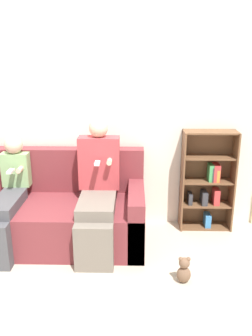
{
  "coord_description": "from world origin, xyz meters",
  "views": [
    {
      "loc": [
        0.7,
        -2.84,
        1.91
      ],
      "look_at": [
        0.63,
        0.6,
        0.79
      ],
      "focal_mm": 38.0,
      "sensor_mm": 36.0,
      "label": 1
    }
  ],
  "objects_px": {
    "adult_seated": "(98,186)",
    "teddy_bear": "(184,271)",
    "couch": "(41,213)",
    "child_seated": "(8,196)",
    "bookshelf": "(208,182)"
  },
  "relations": [
    {
      "from": "adult_seated",
      "to": "teddy_bear",
      "type": "bearing_deg",
      "value": -38.34
    },
    {
      "from": "couch",
      "to": "child_seated",
      "type": "relative_size",
      "value": 1.97
    },
    {
      "from": "adult_seated",
      "to": "bookshelf",
      "type": "distance_m",
      "value": 1.27
    },
    {
      "from": "couch",
      "to": "adult_seated",
      "type": "xyz_separation_m",
      "value": [
        0.62,
        -0.1,
        0.35
      ]
    },
    {
      "from": "couch",
      "to": "adult_seated",
      "type": "height_order",
      "value": "adult_seated"
    },
    {
      "from": "teddy_bear",
      "to": "child_seated",
      "type": "bearing_deg",
      "value": 160.92
    },
    {
      "from": "adult_seated",
      "to": "child_seated",
      "type": "bearing_deg",
      "value": -176.93
    },
    {
      "from": "bookshelf",
      "to": "child_seated",
      "type": "bearing_deg",
      "value": -166.6
    },
    {
      "from": "couch",
      "to": "child_seated",
      "type": "distance_m",
      "value": 0.41
    },
    {
      "from": "couch",
      "to": "teddy_bear",
      "type": "bearing_deg",
      "value": -27.43
    },
    {
      "from": "adult_seated",
      "to": "bookshelf",
      "type": "xyz_separation_m",
      "value": [
        1.18,
        0.45,
        -0.11
      ]
    },
    {
      "from": "couch",
      "to": "bookshelf",
      "type": "height_order",
      "value": "bookshelf"
    },
    {
      "from": "child_seated",
      "to": "teddy_bear",
      "type": "height_order",
      "value": "child_seated"
    },
    {
      "from": "couch",
      "to": "teddy_bear",
      "type": "relative_size",
      "value": 8.67
    },
    {
      "from": "couch",
      "to": "teddy_bear",
      "type": "xyz_separation_m",
      "value": [
        1.41,
        -0.73,
        -0.19
      ]
    }
  ]
}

